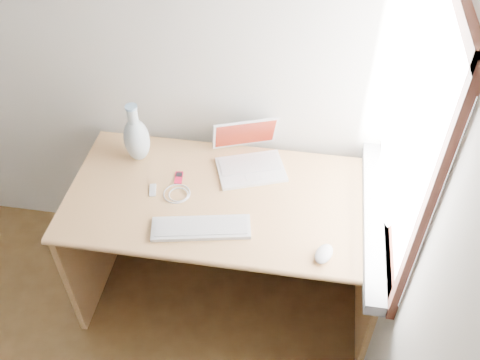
% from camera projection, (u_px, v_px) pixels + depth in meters
% --- Properties ---
extents(back_wall, '(3.50, 0.04, 2.60)m').
position_uv_depth(back_wall, '(19.00, 26.00, 2.45)').
color(back_wall, white).
rests_on(back_wall, floor).
extents(window, '(0.11, 0.99, 1.10)m').
position_uv_depth(window, '(406.00, 128.00, 1.96)').
color(window, white).
rests_on(window, right_wall).
extents(desk, '(1.45, 0.72, 0.76)m').
position_uv_depth(desk, '(230.00, 215.00, 2.64)').
color(desk, tan).
rests_on(desk, floor).
extents(laptop, '(0.37, 0.36, 0.21)m').
position_uv_depth(laptop, '(252.00, 157.00, 2.54)').
color(laptop, white).
rests_on(laptop, desk).
extents(external_keyboard, '(0.44, 0.21, 0.02)m').
position_uv_depth(external_keyboard, '(201.00, 228.00, 2.27)').
color(external_keyboard, silver).
rests_on(external_keyboard, desk).
extents(mouse, '(0.10, 0.13, 0.04)m').
position_uv_depth(mouse, '(324.00, 254.00, 2.16)').
color(mouse, white).
rests_on(mouse, desk).
extents(ipod, '(0.05, 0.08, 0.01)m').
position_uv_depth(ipod, '(179.00, 178.00, 2.50)').
color(ipod, red).
rests_on(ipod, desk).
extents(cable_coil, '(0.13, 0.13, 0.01)m').
position_uv_depth(cable_coil, '(177.00, 194.00, 2.43)').
color(cable_coil, silver).
rests_on(cable_coil, desk).
extents(remote, '(0.05, 0.08, 0.01)m').
position_uv_depth(remote, '(153.00, 190.00, 2.45)').
color(remote, silver).
rests_on(remote, desk).
extents(vase, '(0.12, 0.12, 0.31)m').
position_uv_depth(vase, '(136.00, 138.00, 2.52)').
color(vase, silver).
rests_on(vase, desk).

